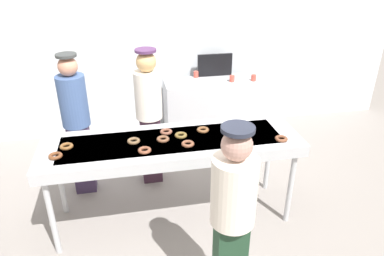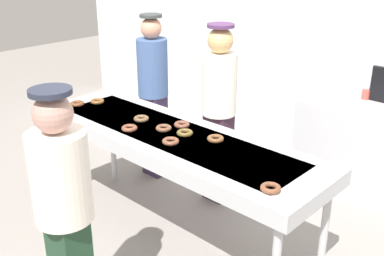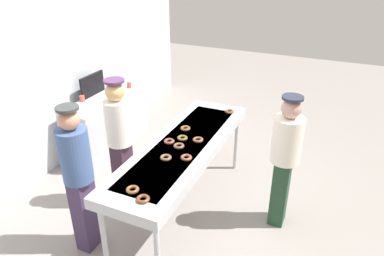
{
  "view_description": "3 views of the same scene",
  "coord_description": "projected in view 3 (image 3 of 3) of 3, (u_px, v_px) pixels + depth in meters",
  "views": [
    {
      "loc": [
        -0.41,
        -3.13,
        2.69
      ],
      "look_at": [
        0.21,
        0.04,
        1.06
      ],
      "focal_mm": 33.5,
      "sensor_mm": 36.0,
      "label": 1
    },
    {
      "loc": [
        2.38,
        -2.31,
        2.36
      ],
      "look_at": [
        0.24,
        -0.03,
        1.09
      ],
      "focal_mm": 43.12,
      "sensor_mm": 36.0,
      "label": 2
    },
    {
      "loc": [
        -3.28,
        -1.59,
        3.02
      ],
      "look_at": [
        0.12,
        -0.07,
        1.14
      ],
      "focal_mm": 33.27,
      "sensor_mm": 36.0,
      "label": 3
    }
  ],
  "objects": [
    {
      "name": "prep_counter",
      "position": [
        108.0,
        122.0,
        5.86
      ],
      "size": [
        1.62,
        0.53,
        0.91
      ],
      "primitive_type": "cube",
      "color": "#B7BABF",
      "rests_on": "ground"
    },
    {
      "name": "chocolate_donut_7",
      "position": [
        179.0,
        146.0,
        4.09
      ],
      "size": [
        0.16,
        0.16,
        0.03
      ],
      "primitive_type": "torus",
      "rotation": [
        0.0,
        0.0,
        0.27
      ],
      "color": "brown",
      "rests_on": "fryer_conveyor"
    },
    {
      "name": "menu_display",
      "position": [
        92.0,
        85.0,
        5.66
      ],
      "size": [
        0.54,
        0.04,
        0.34
      ],
      "primitive_type": "cube",
      "color": "black",
      "rests_on": "prep_counter"
    },
    {
      "name": "chocolate_donut_6",
      "position": [
        169.0,
        141.0,
        4.19
      ],
      "size": [
        0.14,
        0.14,
        0.03
      ],
      "primitive_type": "torus",
      "rotation": [
        0.0,
        0.0,
        1.43
      ],
      "color": "brown",
      "rests_on": "fryer_conveyor"
    },
    {
      "name": "worker_baker",
      "position": [
        78.0,
        175.0,
        3.63
      ],
      "size": [
        0.31,
        0.31,
        1.71
      ],
      "rotation": [
        0.0,
        0.0,
        3.16
      ],
      "color": "#3A2B4B",
      "rests_on": "ground"
    },
    {
      "name": "back_wall",
      "position": [
        29.0,
        76.0,
        4.77
      ],
      "size": [
        8.0,
        0.12,
        2.98
      ],
      "primitive_type": "cube",
      "color": "silver",
      "rests_on": "ground"
    },
    {
      "name": "chocolate_donut_3",
      "position": [
        198.0,
        140.0,
        4.22
      ],
      "size": [
        0.16,
        0.16,
        0.03
      ],
      "primitive_type": "torus",
      "rotation": [
        0.0,
        0.0,
        1.23
      ],
      "color": "brown",
      "rests_on": "fryer_conveyor"
    },
    {
      "name": "chocolate_donut_0",
      "position": [
        186.0,
        158.0,
        3.86
      ],
      "size": [
        0.16,
        0.16,
        0.03
      ],
      "primitive_type": "torus",
      "rotation": [
        0.0,
        0.0,
        0.27
      ],
      "color": "brown",
      "rests_on": "fryer_conveyor"
    },
    {
      "name": "worker_assistant",
      "position": [
        120.0,
        138.0,
        4.33
      ],
      "size": [
        0.31,
        0.31,
        1.71
      ],
      "rotation": [
        0.0,
        0.0,
        3.24
      ],
      "color": "#372030",
      "rests_on": "ground"
    },
    {
      "name": "chocolate_donut_9",
      "position": [
        230.0,
        111.0,
        4.96
      ],
      "size": [
        0.16,
        0.16,
        0.03
      ],
      "primitive_type": "torus",
      "rotation": [
        0.0,
        0.0,
        2.8
      ],
      "color": "brown",
      "rests_on": "fryer_conveyor"
    },
    {
      "name": "chocolate_donut_1",
      "position": [
        166.0,
        158.0,
        3.86
      ],
      "size": [
        0.15,
        0.15,
        0.03
      ],
      "primitive_type": "torus",
      "rotation": [
        0.0,
        0.0,
        1.31
      ],
      "color": "brown",
      "rests_on": "fryer_conveyor"
    },
    {
      "name": "paper_cup_0",
      "position": [
        117.0,
        91.0,
        5.75
      ],
      "size": [
        0.07,
        0.07,
        0.09
      ],
      "primitive_type": "cylinder",
      "color": "#CC4C3F",
      "rests_on": "prep_counter"
    },
    {
      "name": "chocolate_donut_5",
      "position": [
        185.0,
        128.0,
        4.49
      ],
      "size": [
        0.16,
        0.16,
        0.03
      ],
      "primitive_type": "torus",
      "rotation": [
        0.0,
        0.0,
        1.93
      ],
      "color": "brown",
      "rests_on": "fryer_conveyor"
    },
    {
      "name": "chocolate_donut_2",
      "position": [
        133.0,
        190.0,
        3.35
      ],
      "size": [
        0.13,
        0.13,
        0.03
      ],
      "primitive_type": "torus",
      "rotation": [
        0.0,
        0.0,
        1.61
      ],
      "color": "brown",
      "rests_on": "fryer_conveyor"
    },
    {
      "name": "paper_cup_1",
      "position": [
        129.0,
        85.0,
        6.01
      ],
      "size": [
        0.07,
        0.07,
        0.09
      ],
      "primitive_type": "cylinder",
      "color": "#CC4C3F",
      "rests_on": "prep_counter"
    },
    {
      "name": "paper_cup_2",
      "position": [
        82.0,
        99.0,
        5.46
      ],
      "size": [
        0.07,
        0.07,
        0.09
      ],
      "primitive_type": "cylinder",
      "color": "#CC4C3F",
      "rests_on": "prep_counter"
    },
    {
      "name": "chocolate_donut_8",
      "position": [
        182.0,
        138.0,
        4.26
      ],
      "size": [
        0.17,
        0.17,
        0.03
      ],
      "primitive_type": "torus",
      "rotation": [
        0.0,
        0.0,
        0.51
      ],
      "color": "brown",
      "rests_on": "fryer_conveyor"
    },
    {
      "name": "customer_waiting",
      "position": [
        285.0,
        155.0,
        4.0
      ],
      "size": [
        0.34,
        0.34,
        1.65
      ],
      "rotation": [
        0.0,
        0.0,
        -0.2
      ],
      "color": "#1F3E29",
      "rests_on": "ground"
    },
    {
      "name": "ground_plane",
      "position": [
        183.0,
        209.0,
        4.61
      ],
      "size": [
        16.0,
        16.0,
        0.0
      ],
      "primitive_type": "plane",
      "color": "gray"
    },
    {
      "name": "chocolate_donut_4",
      "position": [
        143.0,
        199.0,
        3.23
      ],
      "size": [
        0.17,
        0.17,
        0.03
      ],
      "primitive_type": "torus",
      "rotation": [
        0.0,
        0.0,
        1.97
      ],
      "color": "brown",
      "rests_on": "fryer_conveyor"
    },
    {
      "name": "fryer_conveyor",
      "position": [
        182.0,
        149.0,
        4.21
      ],
      "size": [
        2.6,
        0.77,
        0.97
      ],
      "color": "#B7BABF",
      "rests_on": "ground"
    }
  ]
}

